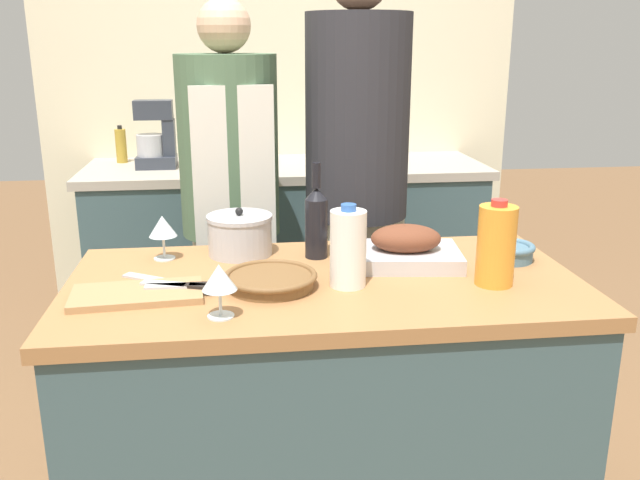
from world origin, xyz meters
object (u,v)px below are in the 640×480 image
milk_jug (348,248)px  person_cook_aproned (231,203)px  juice_jug (496,245)px  knife_bread (180,285)px  knife_chef (170,282)px  condiment_bottle_short (121,146)px  mixing_bowl (509,251)px  roasting_pan (405,249)px  wine_bottle_green (317,221)px  wine_glass_right (163,227)px  knife_paring (183,286)px  person_cook_guest (356,181)px  stock_pot (240,235)px  condiment_bottle_tall (377,145)px  cutting_board (137,294)px  stand_mixer (156,140)px  wicker_basket (271,279)px  wine_glass_left (219,279)px  condiment_bottle_extra (248,153)px

milk_jug → person_cook_aproned: bearing=110.6°
juice_jug → knife_bread: 0.84m
knife_chef → condiment_bottle_short: condiment_bottle_short is taller
mixing_bowl → knife_chef: size_ratio=0.59×
roasting_pan → wine_bottle_green: size_ratio=1.18×
knife_chef → wine_glass_right: bearing=99.1°
knife_paring → knife_bread: bearing=153.2°
wine_bottle_green → knife_paring: (-0.38, -0.26, -0.09)m
wine_glass_right → person_cook_aproned: 0.58m
person_cook_aproned → person_cook_guest: size_ratio=0.91×
stock_pot → knife_bread: size_ratio=1.02×
knife_bread → condiment_bottle_tall: condiment_bottle_tall is taller
knife_paring → person_cook_guest: person_cook_guest is taller
milk_jug → person_cook_guest: (0.15, 0.75, 0.03)m
person_cook_aproned → milk_jug: bearing=-75.3°
stock_pot → knife_chef: 0.31m
cutting_board → person_cook_aproned: person_cook_aproned is taller
knife_paring → condiment_bottle_short: (-0.40, 1.65, 0.13)m
milk_jug → knife_chef: bearing=171.0°
knife_bread → roasting_pan: bearing=13.9°
cutting_board → stand_mixer: 1.52m
wicker_basket → wine_glass_left: wine_glass_left is taller
cutting_board → mixing_bowl: bearing=9.5°
knife_chef → person_cook_aproned: person_cook_aproned is taller
wine_glass_left → wine_glass_right: size_ratio=0.98×
mixing_bowl → milk_jug: size_ratio=0.67×
knife_chef → cutting_board: bearing=-127.3°
stock_pot → knife_paring: bearing=-115.2°
stand_mixer → wicker_basket: bearing=-73.2°
cutting_board → wine_glass_left: bearing=-35.5°
juice_jug → wine_bottle_green: bearing=146.4°
wine_glass_right → person_cook_guest: size_ratio=0.07×
juice_jug → mixing_bowl: bearing=58.0°
person_cook_guest → cutting_board: bearing=-153.2°
condiment_bottle_tall → mixing_bowl: bearing=-85.1°
wicker_basket → milk_jug: milk_jug is taller
milk_jug → wine_glass_left: size_ratio=1.70×
stand_mixer → milk_jug: bearing=-66.3°
person_cook_aproned → roasting_pan: bearing=-58.9°
wine_glass_right → person_cook_guest: bearing=34.5°
milk_jug → person_cook_guest: bearing=78.4°
knife_bread → condiment_bottle_tall: 1.76m
milk_jug → knife_paring: 0.44m
juice_jug → condiment_bottle_extra: juice_jug is taller
juice_jug → knife_chef: juice_jug is taller
knife_chef → wicker_basket: bearing=-13.7°
person_cook_aproned → stand_mixer: bearing=111.7°
wine_bottle_green → knife_paring: 0.47m
roasting_pan → stock_pot: 0.51m
stock_pot → milk_jug: 0.43m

